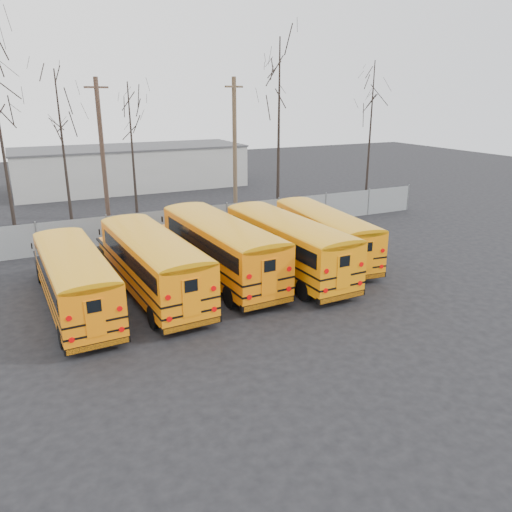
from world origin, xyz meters
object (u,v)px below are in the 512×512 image
bus_b (151,259)px  utility_pole_left (102,152)px  bus_d (286,241)px  utility_pole_right (235,148)px  bus_e (323,230)px  bus_a (74,275)px  bus_c (219,243)px

bus_b → utility_pole_left: utility_pole_left is taller
bus_d → utility_pole_right: utility_pole_right is taller
bus_e → utility_pole_left: utility_pole_left is taller
bus_b → utility_pole_left: (0.60, 14.72, 3.44)m
bus_a → bus_c: bus_c is taller
bus_d → bus_e: bearing=19.9°
bus_a → bus_b: bearing=3.7°
bus_a → bus_d: bearing=-1.1°
bus_b → utility_pole_right: size_ratio=1.08×
bus_c → bus_d: (3.39, -0.88, -0.05)m
bus_a → bus_c: 7.25m
bus_d → bus_e: 3.44m
bus_e → utility_pole_left: 17.03m
bus_c → bus_e: 6.58m
bus_a → bus_d: (10.55, 0.20, 0.14)m
bus_d → utility_pole_left: bearing=111.3°
utility_pole_left → bus_d: bearing=-89.1°
bus_b → bus_a: bearing=-177.5°
bus_e → utility_pole_left: bearing=130.8°
bus_c → utility_pole_left: bearing=99.4°
bus_a → bus_e: size_ratio=0.98×
bus_b → bus_d: bus_d is taller
bus_c → utility_pole_right: (6.14, 11.89, 3.40)m
bus_a → bus_e: bus_e is taller
bus_b → bus_d: size_ratio=0.99×
utility_pole_left → utility_pole_right: 9.45m
bus_d → bus_e: (3.18, 1.29, -0.13)m
bus_a → utility_pole_left: utility_pole_left is taller
bus_c → bus_e: (6.57, 0.41, -0.18)m
bus_a → utility_pole_right: 18.93m
bus_a → bus_b: size_ratio=0.93×
bus_a → bus_c: size_ratio=0.89×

